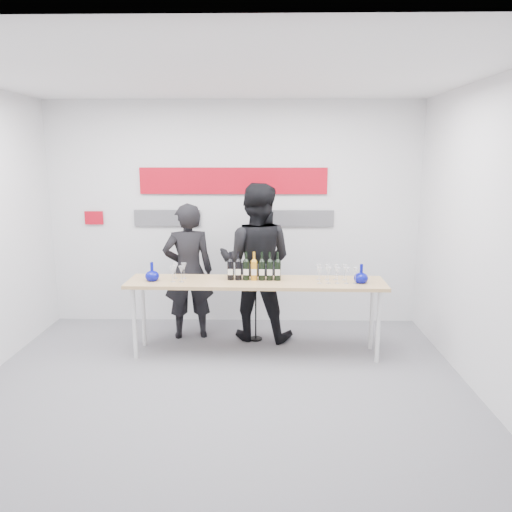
# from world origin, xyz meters

# --- Properties ---
(ground) EXTENTS (5.00, 5.00, 0.00)m
(ground) POSITION_xyz_m (0.00, 0.00, 0.00)
(ground) COLOR slate
(ground) RESTS_ON ground
(back_wall) EXTENTS (5.00, 0.04, 3.00)m
(back_wall) POSITION_xyz_m (0.00, 2.00, 1.50)
(back_wall) COLOR silver
(back_wall) RESTS_ON ground
(signage) EXTENTS (3.38, 0.02, 0.79)m
(signage) POSITION_xyz_m (-0.06, 1.97, 1.81)
(signage) COLOR #B30718
(signage) RESTS_ON back_wall
(tasting_table) EXTENTS (2.95, 0.65, 0.88)m
(tasting_table) POSITION_xyz_m (0.32, 0.79, 0.81)
(tasting_table) COLOR tan
(tasting_table) RESTS_ON ground
(wine_bottles) EXTENTS (0.62, 0.09, 0.33)m
(wine_bottles) POSITION_xyz_m (0.30, 0.84, 1.05)
(wine_bottles) COLOR black
(wine_bottles) RESTS_ON tasting_table
(decanter_left) EXTENTS (0.16, 0.16, 0.21)m
(decanter_left) POSITION_xyz_m (-0.86, 0.78, 0.99)
(decanter_left) COLOR #070C8E
(decanter_left) RESTS_ON tasting_table
(decanter_right) EXTENTS (0.16, 0.16, 0.21)m
(decanter_right) POSITION_xyz_m (1.51, 0.73, 0.99)
(decanter_right) COLOR #070C8E
(decanter_right) RESTS_ON tasting_table
(glasses_left) EXTENTS (0.17, 0.23, 0.18)m
(glasses_left) POSITION_xyz_m (-0.56, 0.81, 0.97)
(glasses_left) COLOR silver
(glasses_left) RESTS_ON tasting_table
(glasses_right) EXTENTS (0.46, 0.23, 0.18)m
(glasses_right) POSITION_xyz_m (1.22, 0.77, 0.97)
(glasses_right) COLOR silver
(glasses_right) RESTS_ON tasting_table
(presenter_left) EXTENTS (0.69, 0.52, 1.71)m
(presenter_left) POSITION_xyz_m (-0.53, 1.34, 0.86)
(presenter_left) COLOR black
(presenter_left) RESTS_ON ground
(presenter_right) EXTENTS (1.07, 0.90, 1.96)m
(presenter_right) POSITION_xyz_m (0.31, 1.34, 0.98)
(presenter_right) COLOR black
(presenter_right) RESTS_ON ground
(mic_stand) EXTENTS (0.16, 0.16, 1.40)m
(mic_stand) POSITION_xyz_m (0.31, 1.24, 0.43)
(mic_stand) COLOR black
(mic_stand) RESTS_ON ground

